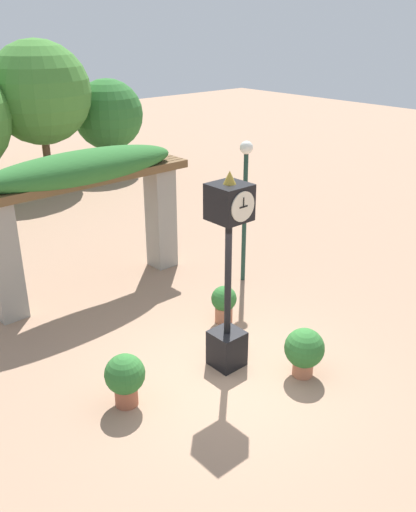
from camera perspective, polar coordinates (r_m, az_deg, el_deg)
name	(u,v)px	position (r m, az deg, el deg)	size (l,w,h in m)	color
ground_plane	(228,376)	(9.53, 2.12, -12.47)	(60.00, 60.00, 0.00)	#9E7A60
pedestal_clock	(228,273)	(8.91, 2.13, -1.84)	(0.58, 0.63, 3.51)	black
pergola	(85,188)	(11.78, -12.80, 6.98)	(5.03, 1.15, 3.15)	gray
potted_plant_near_left	(304,350)	(9.41, 10.09, -9.71)	(0.68, 0.68, 0.88)	#B26B4C
potted_plant_near_right	(125,377)	(8.72, -8.72, -12.49)	(0.64, 0.64, 0.89)	#9E563D
potted_plant_far_left	(224,302)	(10.84, 1.68, -4.89)	(0.51, 0.51, 0.78)	#B26B4C
lamp_post	(245,189)	(11.97, 3.94, 7.06)	(0.29, 0.29, 3.26)	#19382D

